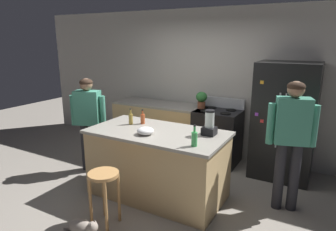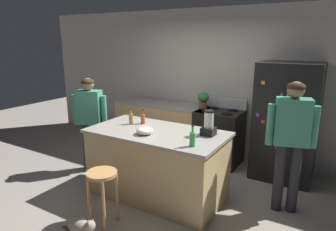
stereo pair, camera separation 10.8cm
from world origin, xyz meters
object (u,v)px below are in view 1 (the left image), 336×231
(person_by_island_left, at_px, (88,116))
(bottle_soda, at_px, (194,138))
(stove_range, at_px, (217,136))
(blender_appliance, at_px, (209,124))
(mixing_bowl, at_px, (145,131))
(cat, at_px, (83,228))
(potted_plant, at_px, (202,99))
(bar_stool, at_px, (104,184))
(refrigerator, at_px, (284,121))
(bottle_cooking_sauce, at_px, (143,119))
(person_by_sink_right, at_px, (291,134))
(kitchen_island, at_px, (157,163))
(bottle_vinegar, at_px, (131,119))

(person_by_island_left, distance_m, bottle_soda, 2.15)
(stove_range, height_order, person_by_island_left, person_by_island_left)
(blender_appliance, height_order, mixing_bowl, blender_appliance)
(cat, relative_size, potted_plant, 1.73)
(stove_range, relative_size, bar_stool, 1.72)
(cat, bearing_deg, bar_stool, 81.97)
(person_by_island_left, height_order, potted_plant, person_by_island_left)
(refrigerator, distance_m, stove_range, 1.17)
(stove_range, bearing_deg, bottle_soda, -78.76)
(potted_plant, bearing_deg, mixing_bowl, -91.40)
(bottle_cooking_sauce, bearing_deg, person_by_sink_right, 8.45)
(kitchen_island, distance_m, bottle_soda, 0.93)
(blender_appliance, xyz_separation_m, bottle_cooking_sauce, (-1.04, 0.01, -0.06))
(person_by_island_left, height_order, bar_stool, person_by_island_left)
(person_by_sink_right, xyz_separation_m, bottle_cooking_sauce, (-2.00, -0.30, 0.01))
(kitchen_island, bearing_deg, bottle_soda, -22.93)
(cat, bearing_deg, stove_range, 78.52)
(mixing_bowl, bearing_deg, potted_plant, 88.60)
(bottle_cooking_sauce, bearing_deg, refrigerator, 36.05)
(refrigerator, xyz_separation_m, blender_appliance, (-0.73, -1.30, 0.17))
(kitchen_island, xyz_separation_m, bottle_cooking_sauce, (-0.37, 0.21, 0.55))
(potted_plant, height_order, bottle_soda, potted_plant)
(kitchen_island, distance_m, cat, 1.29)
(bar_stool, height_order, bottle_vinegar, bottle_vinegar)
(refrigerator, xyz_separation_m, person_by_sink_right, (0.22, -1.00, 0.10))
(bar_stool, distance_m, cat, 0.52)
(person_by_island_left, bearing_deg, bottle_cooking_sauce, 1.81)
(person_by_island_left, distance_m, bar_stool, 1.67)
(kitchen_island, relative_size, stove_range, 1.67)
(kitchen_island, xyz_separation_m, blender_appliance, (0.67, 0.20, 0.61))
(person_by_island_left, relative_size, blender_appliance, 4.72)
(bar_stool, bearing_deg, mixing_bowl, 78.85)
(kitchen_island, bearing_deg, person_by_sink_right, 17.20)
(bottle_vinegar, height_order, mixing_bowl, bottle_vinegar)
(person_by_sink_right, bearing_deg, stove_range, 141.96)
(stove_range, bearing_deg, bar_stool, -101.94)
(bar_stool, relative_size, bottle_cooking_sauce, 3.04)
(mixing_bowl, bearing_deg, bottle_soda, -6.77)
(kitchen_island, relative_size, refrigerator, 1.03)
(stove_range, relative_size, blender_appliance, 3.42)
(kitchen_island, relative_size, person_by_island_left, 1.21)
(refrigerator, height_order, blender_appliance, refrigerator)
(stove_range, height_order, bottle_vinegar, bottle_vinegar)
(person_by_sink_right, bearing_deg, bottle_vinegar, -169.21)
(cat, bearing_deg, potted_plant, 85.36)
(cat, relative_size, bottle_soda, 2.03)
(stove_range, distance_m, bottle_soda, 1.93)
(stove_range, bearing_deg, person_by_sink_right, -38.04)
(blender_appliance, bearing_deg, cat, -122.90)
(bottle_cooking_sauce, bearing_deg, bottle_soda, -25.13)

